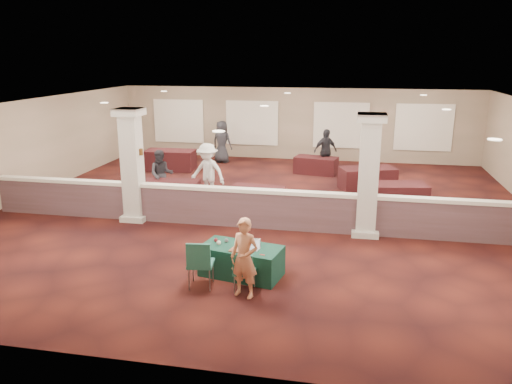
% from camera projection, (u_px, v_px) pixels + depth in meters
% --- Properties ---
extents(ground, '(16.00, 16.00, 0.00)m').
position_uv_depth(ground, '(264.00, 211.00, 15.23)').
color(ground, '#461711').
rests_on(ground, ground).
extents(wall_back, '(16.00, 0.04, 3.20)m').
position_uv_depth(wall_back, '(296.00, 124.00, 22.36)').
color(wall_back, '#83735A').
rests_on(wall_back, ground).
extents(wall_front, '(16.00, 0.04, 3.20)m').
position_uv_depth(wall_front, '(166.00, 270.00, 7.24)').
color(wall_front, '#83735A').
rests_on(wall_front, ground).
extents(wall_left, '(0.04, 16.00, 3.20)m').
position_uv_depth(wall_left, '(23.00, 150.00, 16.29)').
color(wall_left, '#83735A').
rests_on(wall_left, ground).
extents(ceiling, '(16.00, 16.00, 0.02)m').
position_uv_depth(ceiling, '(264.00, 105.00, 14.37)').
color(ceiling, white).
rests_on(ceiling, wall_back).
extents(partition_wall, '(15.60, 0.28, 1.10)m').
position_uv_depth(partition_wall, '(254.00, 208.00, 13.66)').
color(partition_wall, '#503638').
rests_on(partition_wall, ground).
extents(column_left, '(0.72, 0.72, 3.20)m').
position_uv_depth(column_left, '(132.00, 164.00, 14.02)').
color(column_left, beige).
rests_on(column_left, ground).
extents(column_right, '(0.72, 0.72, 3.20)m').
position_uv_depth(column_right, '(368.00, 175.00, 12.81)').
color(column_right, beige).
rests_on(column_right, ground).
extents(sconce_left, '(0.12, 0.12, 0.18)m').
position_uv_depth(sconce_left, '(122.00, 151.00, 13.98)').
color(sconce_left, brown).
rests_on(sconce_left, column_left).
extents(sconce_right, '(0.12, 0.12, 0.18)m').
position_uv_depth(sconce_right, '(141.00, 152.00, 13.87)').
color(sconce_right, brown).
rests_on(sconce_right, column_left).
extents(near_table, '(1.84, 1.17, 0.66)m').
position_uv_depth(near_table, '(241.00, 261.00, 10.74)').
color(near_table, '#0E352B').
rests_on(near_table, ground).
extents(conf_chair_main, '(0.44, 0.44, 0.84)m').
position_uv_depth(conf_chair_main, '(244.00, 269.00, 9.91)').
color(conf_chair_main, '#205F55').
rests_on(conf_chair_main, ground).
extents(conf_chair_side, '(0.57, 0.57, 1.02)m').
position_uv_depth(conf_chair_side, '(200.00, 261.00, 10.06)').
color(conf_chair_side, '#205F55').
rests_on(conf_chair_side, ground).
extents(woman, '(0.66, 0.53, 1.61)m').
position_uv_depth(woman, '(244.00, 258.00, 9.68)').
color(woman, tan).
rests_on(woman, ground).
extents(far_table_front_left, '(1.87, 1.10, 0.72)m').
position_uv_depth(far_table_front_left, '(171.00, 192.00, 15.99)').
color(far_table_front_left, black).
rests_on(far_table_front_left, ground).
extents(far_table_front_center, '(1.73, 1.02, 0.66)m').
position_uv_depth(far_table_front_center, '(257.00, 197.00, 15.48)').
color(far_table_front_center, black).
rests_on(far_table_front_center, ground).
extents(far_table_front_right, '(2.05, 1.27, 0.78)m').
position_uv_depth(far_table_front_right, '(395.00, 196.00, 15.44)').
color(far_table_front_right, black).
rests_on(far_table_front_right, ground).
extents(far_table_back_left, '(2.06, 1.11, 0.82)m').
position_uv_depth(far_table_back_left, '(170.00, 160.00, 20.58)').
color(far_table_back_left, black).
rests_on(far_table_back_left, ground).
extents(far_table_back_center, '(1.79, 1.15, 0.67)m').
position_uv_depth(far_table_back_center, '(316.00, 165.00, 19.93)').
color(far_table_back_center, black).
rests_on(far_table_back_center, ground).
extents(far_table_back_right, '(2.10, 1.55, 0.77)m').
position_uv_depth(far_table_back_right, '(367.00, 178.00, 17.63)').
color(far_table_back_right, black).
rests_on(far_table_back_right, ground).
extents(attendee_a, '(0.88, 0.66, 1.63)m').
position_uv_depth(attendee_a, '(161.00, 174.00, 16.35)').
color(attendee_a, black).
rests_on(attendee_a, ground).
extents(attendee_b, '(1.30, 0.82, 1.88)m').
position_uv_depth(attendee_b, '(208.00, 172.00, 16.11)').
color(attendee_b, '#BABAB5').
rests_on(attendee_b, ground).
extents(attendee_c, '(1.14, 1.00, 1.77)m').
position_uv_depth(attendee_c, '(325.00, 151.00, 19.92)').
color(attendee_c, black).
rests_on(attendee_c, ground).
extents(attendee_d, '(1.00, 0.70, 1.84)m').
position_uv_depth(attendee_d, '(222.00, 142.00, 21.83)').
color(attendee_d, black).
rests_on(attendee_d, ground).
extents(laptop_base, '(0.33, 0.26, 0.02)m').
position_uv_depth(laptop_base, '(252.00, 249.00, 10.51)').
color(laptop_base, silver).
rests_on(laptop_base, near_table).
extents(laptop_screen, '(0.29, 0.07, 0.20)m').
position_uv_depth(laptop_screen, '(254.00, 243.00, 10.57)').
color(laptop_screen, silver).
rests_on(laptop_screen, near_table).
extents(screen_glow, '(0.26, 0.06, 0.17)m').
position_uv_depth(screen_glow, '(254.00, 243.00, 10.57)').
color(screen_glow, silver).
rests_on(screen_glow, near_table).
extents(knitting, '(0.41, 0.33, 0.03)m').
position_uv_depth(knitting, '(239.00, 250.00, 10.43)').
color(knitting, '#B14E1C').
rests_on(knitting, near_table).
extents(yarn_cream, '(0.10, 0.10, 0.10)m').
position_uv_depth(yarn_cream, '(219.00, 243.00, 10.74)').
color(yarn_cream, beige).
rests_on(yarn_cream, near_table).
extents(yarn_red, '(0.09, 0.09, 0.09)m').
position_uv_depth(yarn_red, '(216.00, 240.00, 10.91)').
color(yarn_red, '#5E1412').
rests_on(yarn_red, near_table).
extents(yarn_grey, '(0.09, 0.09, 0.09)m').
position_uv_depth(yarn_grey, '(226.00, 240.00, 10.88)').
color(yarn_grey, '#49484D').
rests_on(yarn_grey, near_table).
extents(scissors, '(0.11, 0.05, 0.01)m').
position_uv_depth(scissors, '(262.00, 255.00, 10.21)').
color(scissors, '#B01B12').
rests_on(scissors, near_table).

